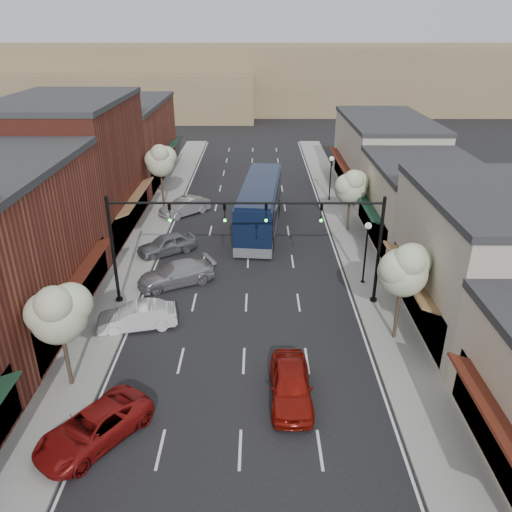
{
  "coord_description": "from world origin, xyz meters",
  "views": [
    {
      "loc": [
        0.72,
        -19.27,
        15.97
      ],
      "look_at": [
        0.61,
        10.23,
        2.2
      ],
      "focal_mm": 35.0,
      "sensor_mm": 36.0,
      "label": 1
    }
  ],
  "objects_px": {
    "parked_car_b": "(137,317)",
    "parked_car_c": "(176,274)",
    "tree_left_near": "(58,312)",
    "parked_car_e": "(185,207)",
    "signal_mast_left": "(151,235)",
    "coach_bus": "(260,205)",
    "lamp_post_far": "(331,171)",
    "parked_car_a": "(94,427)",
    "parked_car_d": "(167,244)",
    "signal_mast_right": "(341,235)",
    "tree_right_near": "(404,268)",
    "red_hatchback": "(291,384)",
    "lamp_post_near": "(366,243)",
    "tree_right_far": "(351,186)",
    "tree_left_far": "(160,160)"
  },
  "relations": [
    {
      "from": "parked_car_b",
      "to": "parked_car_c",
      "type": "bearing_deg",
      "value": 152.22
    },
    {
      "from": "tree_left_near",
      "to": "parked_car_e",
      "type": "relative_size",
      "value": 1.19
    },
    {
      "from": "parked_car_c",
      "to": "signal_mast_left",
      "type": "bearing_deg",
      "value": -45.32
    },
    {
      "from": "tree_left_near",
      "to": "coach_bus",
      "type": "bearing_deg",
      "value": 66.11
    },
    {
      "from": "lamp_post_far",
      "to": "parked_car_b",
      "type": "height_order",
      "value": "lamp_post_far"
    },
    {
      "from": "parked_car_a",
      "to": "parked_car_d",
      "type": "xyz_separation_m",
      "value": [
        -0.09,
        18.92,
        0.07
      ]
    },
    {
      "from": "signal_mast_right",
      "to": "tree_right_near",
      "type": "relative_size",
      "value": 1.38
    },
    {
      "from": "red_hatchback",
      "to": "parked_car_a",
      "type": "height_order",
      "value": "red_hatchback"
    },
    {
      "from": "parked_car_b",
      "to": "parked_car_e",
      "type": "height_order",
      "value": "parked_car_e"
    },
    {
      "from": "signal_mast_right",
      "to": "lamp_post_near",
      "type": "distance_m",
      "value": 3.69
    },
    {
      "from": "tree_left_near",
      "to": "parked_car_d",
      "type": "relative_size",
      "value": 1.26
    },
    {
      "from": "lamp_post_near",
      "to": "lamp_post_far",
      "type": "height_order",
      "value": "same"
    },
    {
      "from": "tree_right_near",
      "to": "coach_bus",
      "type": "height_order",
      "value": "tree_right_near"
    },
    {
      "from": "lamp_post_near",
      "to": "signal_mast_left",
      "type": "bearing_deg",
      "value": -169.44
    },
    {
      "from": "tree_right_far",
      "to": "lamp_post_far",
      "type": "height_order",
      "value": "tree_right_far"
    },
    {
      "from": "parked_car_c",
      "to": "parked_car_d",
      "type": "height_order",
      "value": "parked_car_d"
    },
    {
      "from": "tree_right_far",
      "to": "tree_left_far",
      "type": "relative_size",
      "value": 0.89
    },
    {
      "from": "red_hatchback",
      "to": "parked_car_a",
      "type": "bearing_deg",
      "value": -162.44
    },
    {
      "from": "tree_right_near",
      "to": "signal_mast_left",
      "type": "bearing_deg",
      "value": 163.81
    },
    {
      "from": "signal_mast_left",
      "to": "parked_car_a",
      "type": "distance_m",
      "value": 12.16
    },
    {
      "from": "signal_mast_right",
      "to": "tree_left_near",
      "type": "xyz_separation_m",
      "value": [
        -13.87,
        -8.05,
        -0.4
      ]
    },
    {
      "from": "signal_mast_right",
      "to": "tree_left_near",
      "type": "height_order",
      "value": "signal_mast_right"
    },
    {
      "from": "tree_right_near",
      "to": "parked_car_c",
      "type": "relative_size",
      "value": 1.14
    },
    {
      "from": "tree_left_far",
      "to": "parked_car_b",
      "type": "distance_m",
      "value": 21.28
    },
    {
      "from": "parked_car_a",
      "to": "parked_car_b",
      "type": "height_order",
      "value": "parked_car_b"
    },
    {
      "from": "tree_left_far",
      "to": "parked_car_c",
      "type": "height_order",
      "value": "tree_left_far"
    },
    {
      "from": "signal_mast_left",
      "to": "parked_car_c",
      "type": "xyz_separation_m",
      "value": [
        0.87,
        2.48,
        -3.87
      ]
    },
    {
      "from": "lamp_post_near",
      "to": "red_hatchback",
      "type": "relative_size",
      "value": 0.93
    },
    {
      "from": "lamp_post_near",
      "to": "coach_bus",
      "type": "height_order",
      "value": "lamp_post_near"
    },
    {
      "from": "tree_right_near",
      "to": "coach_bus",
      "type": "xyz_separation_m",
      "value": [
        -7.43,
        16.71,
        -2.36
      ]
    },
    {
      "from": "signal_mast_left",
      "to": "parked_car_d",
      "type": "distance_m",
      "value": 8.38
    },
    {
      "from": "tree_right_far",
      "to": "parked_car_a",
      "type": "xyz_separation_m",
      "value": [
        -14.46,
        -23.45,
        -3.29
      ]
    },
    {
      "from": "lamp_post_near",
      "to": "coach_bus",
      "type": "distance_m",
      "value": 12.3
    },
    {
      "from": "tree_left_near",
      "to": "parked_car_c",
      "type": "relative_size",
      "value": 1.09
    },
    {
      "from": "signal_mast_left",
      "to": "parked_car_a",
      "type": "relative_size",
      "value": 1.62
    },
    {
      "from": "lamp_post_near",
      "to": "parked_car_e",
      "type": "relative_size",
      "value": 0.93
    },
    {
      "from": "coach_bus",
      "to": "parked_car_a",
      "type": "distance_m",
      "value": 25.2
    },
    {
      "from": "tree_left_near",
      "to": "parked_car_a",
      "type": "xyz_separation_m",
      "value": [
        2.14,
        -3.45,
        -3.52
      ]
    },
    {
      "from": "lamp_post_near",
      "to": "parked_car_c",
      "type": "bearing_deg",
      "value": -179.9
    },
    {
      "from": "tree_left_near",
      "to": "red_hatchback",
      "type": "xyz_separation_m",
      "value": [
        10.51,
        -0.81,
        -3.41
      ]
    },
    {
      "from": "signal_mast_left",
      "to": "tree_left_near",
      "type": "bearing_deg",
      "value": -108.1
    },
    {
      "from": "parked_car_c",
      "to": "parked_car_e",
      "type": "bearing_deg",
      "value": 159.13
    },
    {
      "from": "tree_right_far",
      "to": "tree_left_far",
      "type": "distance_m",
      "value": 17.66
    },
    {
      "from": "coach_bus",
      "to": "parked_car_d",
      "type": "distance_m",
      "value": 8.93
    },
    {
      "from": "parked_car_c",
      "to": "lamp_post_far",
      "type": "bearing_deg",
      "value": 118.36
    },
    {
      "from": "tree_left_far",
      "to": "parked_car_b",
      "type": "xyz_separation_m",
      "value": [
        2.05,
        -20.82,
        -3.87
      ]
    },
    {
      "from": "tree_right_near",
      "to": "tree_left_near",
      "type": "height_order",
      "value": "tree_right_near"
    },
    {
      "from": "tree_left_far",
      "to": "parked_car_d",
      "type": "bearing_deg",
      "value": -78.97
    },
    {
      "from": "parked_car_d",
      "to": "parked_car_e",
      "type": "relative_size",
      "value": 0.95
    },
    {
      "from": "signal_mast_right",
      "to": "signal_mast_left",
      "type": "bearing_deg",
      "value": 180.0
    }
  ]
}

